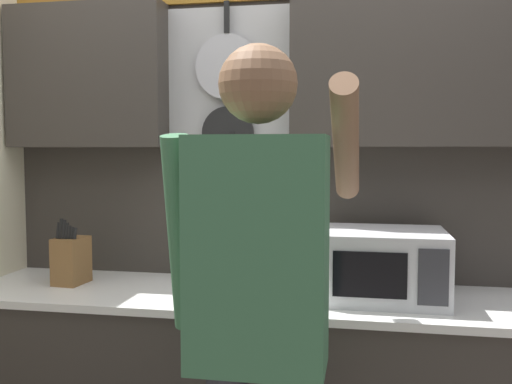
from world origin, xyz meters
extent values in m
cube|color=white|center=(0.00, 0.00, 0.89)|extent=(2.43, 0.60, 0.03)
cube|color=#38332D|center=(0.00, 0.31, 1.26)|extent=(3.00, 0.04, 2.52)
cube|color=#38332D|center=(-0.84, 0.21, 1.81)|extent=(0.73, 0.16, 0.63)
cube|color=#38332D|center=(0.65, 0.21, 1.81)|extent=(1.11, 0.16, 0.63)
cube|color=#B2B2B2|center=(-0.19, 0.28, 1.53)|extent=(0.57, 0.01, 1.16)
cylinder|color=#B7B7BC|center=(-0.20, 0.25, 1.84)|extent=(0.29, 0.02, 0.29)
cube|color=black|center=(-0.20, 0.25, 2.05)|extent=(0.02, 0.02, 0.14)
cylinder|color=black|center=(-0.20, 0.25, 1.55)|extent=(0.23, 0.02, 0.23)
cube|color=black|center=(-0.20, 0.25, 1.75)|extent=(0.02, 0.02, 0.16)
cylinder|color=#2D2D33|center=(-0.17, 0.25, 1.28)|extent=(0.23, 0.02, 0.23)
cube|color=black|center=(-0.17, 0.25, 1.48)|extent=(0.02, 0.02, 0.17)
cylinder|color=#2D2D33|center=(-0.22, 0.25, 1.03)|extent=(0.21, 0.02, 0.21)
cube|color=black|center=(-0.22, 0.25, 1.21)|extent=(0.02, 0.02, 0.16)
cylinder|color=silver|center=(-0.27, 0.25, 1.19)|extent=(0.01, 0.01, 0.21)
ellipsoid|color=silver|center=(-0.27, 0.25, 1.07)|extent=(0.05, 0.01, 0.05)
cylinder|color=red|center=(-0.19, 0.25, 1.19)|extent=(0.01, 0.01, 0.21)
ellipsoid|color=red|center=(-0.19, 0.25, 1.07)|extent=(0.05, 0.01, 0.04)
cylinder|color=silver|center=(-0.11, 0.25, 1.21)|extent=(0.01, 0.01, 0.17)
ellipsoid|color=silver|center=(-0.11, 0.25, 1.12)|extent=(0.04, 0.01, 0.04)
cube|color=silver|center=(0.47, 0.01, 1.04)|extent=(0.47, 0.39, 0.27)
cube|color=black|center=(0.42, -0.19, 1.04)|extent=(0.26, 0.01, 0.16)
cube|color=#333338|center=(0.64, -0.19, 1.04)|extent=(0.10, 0.01, 0.20)
cube|color=brown|center=(-0.83, 0.01, 1.00)|extent=(0.12, 0.16, 0.20)
cylinder|color=black|center=(-0.87, -0.02, 1.14)|extent=(0.02, 0.03, 0.07)
cylinder|color=black|center=(-0.86, -0.02, 1.15)|extent=(0.02, 0.03, 0.09)
cylinder|color=black|center=(-0.84, -0.02, 1.14)|extent=(0.02, 0.03, 0.08)
cylinder|color=black|center=(-0.83, -0.02, 1.14)|extent=(0.02, 0.03, 0.07)
cylinder|color=black|center=(-0.82, -0.02, 1.13)|extent=(0.02, 0.02, 0.06)
cylinder|color=black|center=(-0.81, -0.02, 1.13)|extent=(0.02, 0.02, 0.05)
cylinder|color=black|center=(-0.79, -0.02, 1.13)|extent=(0.02, 0.03, 0.05)
cylinder|color=white|center=(0.04, 0.01, 0.97)|extent=(0.11, 0.11, 0.13)
cylinder|color=red|center=(0.03, 0.04, 1.06)|extent=(0.03, 0.04, 0.21)
cylinder|color=tan|center=(0.03, 0.01, 1.08)|extent=(0.02, 0.02, 0.25)
cylinder|color=silver|center=(0.04, 0.01, 1.07)|extent=(0.03, 0.04, 0.22)
cylinder|color=silver|center=(0.04, 0.03, 1.09)|extent=(0.02, 0.04, 0.27)
cylinder|color=tan|center=(0.03, 0.03, 1.06)|extent=(0.02, 0.04, 0.21)
cylinder|color=tan|center=(0.04, 0.01, 1.08)|extent=(0.04, 0.04, 0.24)
cylinder|color=black|center=(0.03, 0.00, 1.05)|extent=(0.03, 0.05, 0.19)
cube|color=#3D704C|center=(0.11, -0.67, 1.19)|extent=(0.38, 0.22, 0.65)
sphere|color=brown|center=(0.11, -0.67, 1.66)|extent=(0.22, 0.22, 0.22)
cylinder|color=#3D704C|center=(-0.12, -0.64, 1.23)|extent=(0.08, 0.19, 0.58)
cylinder|color=brown|center=(0.34, -0.43, 1.50)|extent=(0.08, 0.53, 0.38)
camera|label=1|loc=(0.40, -2.21, 1.48)|focal=40.00mm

